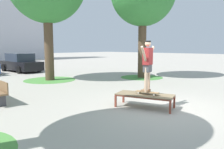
{
  "coord_description": "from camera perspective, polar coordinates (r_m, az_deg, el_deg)",
  "views": [
    {
      "loc": [
        -6.51,
        -3.64,
        2.05
      ],
      "look_at": [
        -0.33,
        2.04,
        1.0
      ],
      "focal_mm": 35.85,
      "sensor_mm": 36.0,
      "label": 1
    }
  ],
  "objects": [
    {
      "name": "skateboard",
      "position": [
        7.59,
        8.92,
        -4.45
      ],
      "size": [
        0.34,
        0.82,
        0.09
      ],
      "color": "#9E754C",
      "rests_on": "skate_box"
    },
    {
      "name": "skater",
      "position": [
        7.46,
        9.05,
        3.06
      ],
      "size": [
        1.0,
        0.33,
        1.69
      ],
      "color": "beige",
      "rests_on": "skateboard"
    },
    {
      "name": "car_black",
      "position": [
        20.01,
        -22.22,
        2.69
      ],
      "size": [
        2.03,
        4.25,
        1.5
      ],
      "color": "black",
      "rests_on": "ground"
    },
    {
      "name": "grass_patch_near_right",
      "position": [
        15.13,
        7.56,
        -0.72
      ],
      "size": [
        2.81,
        2.81,
        0.01
      ],
      "primitive_type": "cylinder",
      "color": "#47893D",
      "rests_on": "ground"
    },
    {
      "name": "ground_plane",
      "position": [
        7.73,
        13.01,
        -8.43
      ],
      "size": [
        120.0,
        120.0,
        0.0
      ],
      "primitive_type": "plane",
      "color": "#B2AA9E"
    },
    {
      "name": "grass_patch_mid_back",
      "position": [
        14.37,
        -15.53,
        -1.33
      ],
      "size": [
        3.13,
        3.13,
        0.01
      ],
      "primitive_type": "cylinder",
      "color": "#519342",
      "rests_on": "ground"
    },
    {
      "name": "skate_box",
      "position": [
        7.64,
        8.35,
        -5.31
      ],
      "size": [
        1.29,
        2.04,
        0.46
      ],
      "color": "brown",
      "rests_on": "ground"
    }
  ]
}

